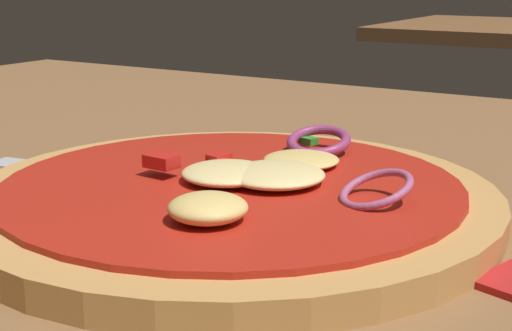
# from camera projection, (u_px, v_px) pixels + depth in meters

# --- Properties ---
(dining_table) EXTENTS (1.19, 0.85, 0.03)m
(dining_table) POSITION_uv_depth(u_px,v_px,m) (256.00, 246.00, 0.37)
(dining_table) COLOR brown
(dining_table) RESTS_ON ground
(pizza) EXTENTS (0.27, 0.27, 0.03)m
(pizza) POSITION_uv_depth(u_px,v_px,m) (237.00, 195.00, 0.38)
(pizza) COLOR tan
(pizza) RESTS_ON dining_table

